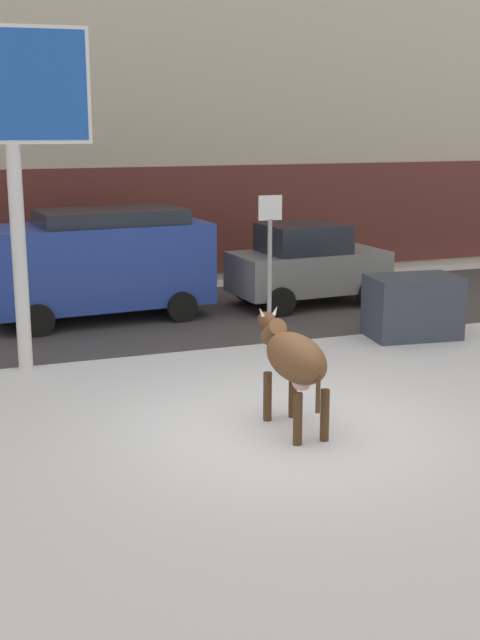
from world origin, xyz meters
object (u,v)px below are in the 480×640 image
at_px(pedestrian_near_billboard, 78,260).
at_px(billboard, 10,107).
at_px(cow_brown, 294,358).
at_px(car_blue_van, 100,261).
at_px(car_grey_hatchback, 307,265).
at_px(street_sign, 270,260).
at_px(dumpster, 413,307).

bearing_deg(pedestrian_near_billboard, billboard, -108.04).
distance_m(cow_brown, car_blue_van, 7.54).
relative_size(billboard, car_blue_van, 1.18).
height_order(car_grey_hatchback, street_sign, street_sign).
xyz_separation_m(cow_brown, dumpster, (4.23, 3.80, -0.39)).
distance_m(cow_brown, dumpster, 5.70).
height_order(cow_brown, billboard, billboard).
height_order(cow_brown, car_blue_van, car_blue_van).
height_order(car_blue_van, pedestrian_near_billboard, car_blue_van).
distance_m(billboard, pedestrian_near_billboard, 7.09).
bearing_deg(car_grey_hatchback, cow_brown, -116.24).
height_order(car_grey_hatchback, dumpster, car_grey_hatchback).
relative_size(car_grey_hatchback, pedestrian_near_billboard, 2.08).
height_order(billboard, pedestrian_near_billboard, billboard).
distance_m(car_grey_hatchback, dumpster, 3.52).
bearing_deg(dumpster, car_blue_van, 145.85).
height_order(cow_brown, street_sign, street_sign).
distance_m(car_blue_van, street_sign, 4.28).
bearing_deg(billboard, dumpster, -2.88).
distance_m(car_blue_van, dumpster, 6.51).
height_order(pedestrian_near_billboard, street_sign, street_sign).
bearing_deg(dumpster, car_grey_hatchback, 100.82).
bearing_deg(pedestrian_near_billboard, cow_brown, -83.39).
xyz_separation_m(billboard, car_grey_hatchback, (6.66, 3.07, -3.39)).
bearing_deg(car_blue_van, car_grey_hatchback, -2.46).
bearing_deg(cow_brown, billboard, 126.49).
height_order(billboard, dumpster, billboard).
xyz_separation_m(billboard, car_blue_van, (1.95, 3.27, -3.07)).
bearing_deg(cow_brown, car_blue_van, 98.69).
distance_m(car_grey_hatchback, pedestrian_near_billboard, 5.51).
xyz_separation_m(car_blue_van, car_grey_hatchback, (4.71, -0.20, -0.32)).
distance_m(cow_brown, car_grey_hatchback, 8.07).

